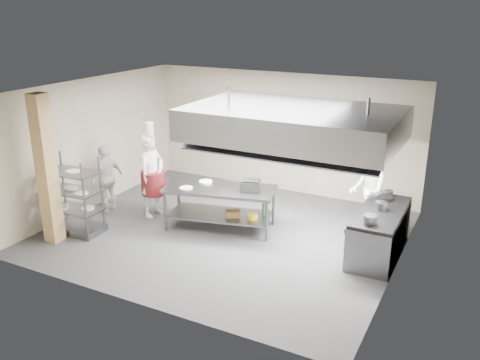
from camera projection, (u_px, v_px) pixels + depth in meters
The scene contains 23 objects.
floor at pixel (225, 232), 10.70m from camera, with size 7.00×7.00×0.00m, color #2C2C2E.
ceiling at pixel (223, 90), 9.71m from camera, with size 7.00×7.00×0.00m, color silver.
wall_back at pixel (282, 133), 12.73m from camera, with size 7.00×7.00×0.00m, color #A0937F.
wall_left at pixel (92, 144), 11.72m from camera, with size 6.00×6.00×0.00m, color #A0937F.
wall_right at pixel (403, 192), 8.70m from camera, with size 6.00×6.00×0.00m, color #A0937F.
column at pixel (46, 170), 9.86m from camera, with size 0.30×0.30×3.00m, color tan.
exhaust_hood at pixel (293, 123), 9.69m from camera, with size 4.00×2.50×0.60m, color slate.
hood_strip_a at pixel (251, 134), 10.18m from camera, with size 1.60×0.12×0.04m, color white.
hood_strip_b at pixel (338, 145), 9.40m from camera, with size 1.60×0.12×0.04m, color white.
wall_shelf at pixel (351, 143), 11.82m from camera, with size 1.50×0.28×0.04m, color slate.
island at pixel (220, 208), 10.79m from camera, with size 2.32×0.97×0.91m, color gray, non-canonical shape.
island_worktop at pixel (220, 189), 10.65m from camera, with size 2.32×0.97×0.06m, color slate.
island_undershelf at pixel (220, 214), 10.84m from camera, with size 2.14×0.87×0.04m, color slate.
pass_rack at pixel (74, 195), 10.48m from camera, with size 1.10×0.64×1.64m, color gray, non-canonical shape.
cooking_range at pixel (379, 234), 9.65m from camera, with size 0.80×2.00×0.84m, color slate.
range_top at pixel (381, 212), 9.50m from camera, with size 0.78×1.96×0.06m, color black.
chef_head at pixel (152, 175), 11.30m from camera, with size 0.69×0.45×1.88m, color silver.
chef_line at pixel (367, 191), 10.40m from camera, with size 0.91×0.71×1.86m, color white.
chef_plating at pixel (107, 178), 11.61m from camera, with size 0.92×0.38×1.56m, color silver.
griddle at pixel (251, 186), 10.47m from camera, with size 0.40×0.31×0.20m, color slate.
wicker_basket at pixel (233, 214), 10.66m from camera, with size 0.31×0.21×0.13m, color brown.
stockpot at pixel (381, 206), 9.50m from camera, with size 0.22×0.22×0.16m, color slate.
plate_stack at pixel (75, 208), 10.58m from camera, with size 0.28×0.28×0.05m, color white.
Camera 1 is at (4.73, -8.52, 4.56)m, focal length 38.00 mm.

